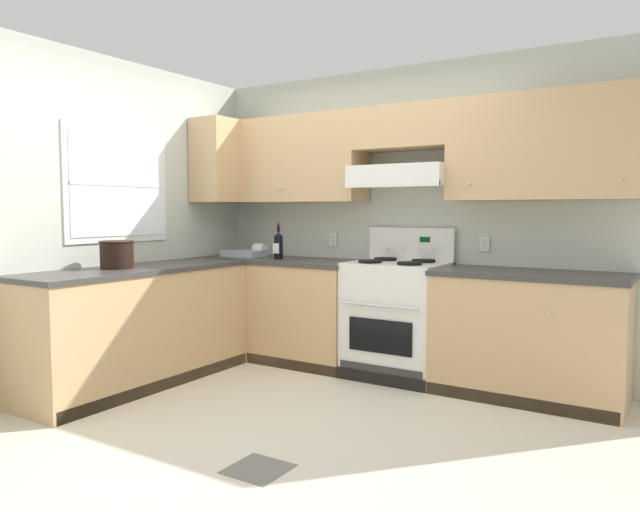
{
  "coord_description": "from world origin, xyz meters",
  "views": [
    {
      "loc": [
        2.37,
        -3.12,
        1.35
      ],
      "look_at": [
        -0.02,
        0.7,
        1.0
      ],
      "focal_mm": 33.59,
      "sensor_mm": 36.0,
      "label": 1
    }
  ],
  "objects_px": {
    "paper_towel_roll": "(260,250)",
    "wine_bottle": "(278,245)",
    "stove": "(397,318)",
    "bowl": "(244,254)",
    "bucket": "(117,254)"
  },
  "relations": [
    {
      "from": "stove",
      "to": "bucket",
      "type": "relative_size",
      "value": 4.66
    },
    {
      "from": "stove",
      "to": "wine_bottle",
      "type": "bearing_deg",
      "value": -177.09
    },
    {
      "from": "stove",
      "to": "bowl",
      "type": "distance_m",
      "value": 1.65
    },
    {
      "from": "paper_towel_roll",
      "to": "bucket",
      "type": "bearing_deg",
      "value": -97.31
    },
    {
      "from": "stove",
      "to": "bowl",
      "type": "xyz_separation_m",
      "value": [
        -1.59,
        0.02,
        0.45
      ]
    },
    {
      "from": "stove",
      "to": "wine_bottle",
      "type": "relative_size",
      "value": 3.73
    },
    {
      "from": "wine_bottle",
      "to": "bowl",
      "type": "distance_m",
      "value": 0.47
    },
    {
      "from": "stove",
      "to": "bucket",
      "type": "bearing_deg",
      "value": -139.61
    },
    {
      "from": "wine_bottle",
      "to": "bucket",
      "type": "height_order",
      "value": "wine_bottle"
    },
    {
      "from": "stove",
      "to": "paper_towel_roll",
      "type": "bearing_deg",
      "value": 176.26
    },
    {
      "from": "bucket",
      "to": "bowl",
      "type": "bearing_deg",
      "value": 87.52
    },
    {
      "from": "bucket",
      "to": "paper_towel_roll",
      "type": "xyz_separation_m",
      "value": [
        0.19,
        1.5,
        -0.05
      ]
    },
    {
      "from": "paper_towel_roll",
      "to": "wine_bottle",
      "type": "bearing_deg",
      "value": -25.22
    },
    {
      "from": "bowl",
      "to": "paper_towel_roll",
      "type": "xyz_separation_m",
      "value": [
        0.13,
        0.08,
        0.04
      ]
    },
    {
      "from": "stove",
      "to": "bowl",
      "type": "height_order",
      "value": "stove"
    }
  ]
}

